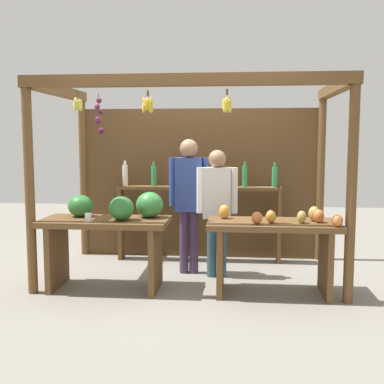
% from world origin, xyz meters
% --- Properties ---
extents(ground_plane, '(12.00, 12.00, 0.00)m').
position_xyz_m(ground_plane, '(0.00, 0.00, 0.00)').
color(ground_plane, gray).
rests_on(ground_plane, ground).
extents(market_stall, '(3.37, 1.86, 2.26)m').
position_xyz_m(market_stall, '(-0.01, 0.41, 1.31)').
color(market_stall, brown).
rests_on(market_stall, ground).
extents(fruit_counter_left, '(1.37, 0.67, 1.05)m').
position_xyz_m(fruit_counter_left, '(-0.84, -0.63, 0.68)').
color(fruit_counter_left, brown).
rests_on(fruit_counter_left, ground).
extents(fruit_counter_right, '(1.37, 0.64, 0.93)m').
position_xyz_m(fruit_counter_right, '(0.91, -0.66, 0.58)').
color(fruit_counter_right, brown).
rests_on(fruit_counter_right, ground).
extents(bottle_shelf_unit, '(2.17, 0.22, 1.34)m').
position_xyz_m(bottle_shelf_unit, '(0.01, 0.65, 0.81)').
color(bottle_shelf_unit, brown).
rests_on(bottle_shelf_unit, ground).
extents(vendor_man, '(0.48, 0.22, 1.62)m').
position_xyz_m(vendor_man, '(-0.06, 0.05, 0.98)').
color(vendor_man, '#4A3354').
rests_on(vendor_man, ground).
extents(vendor_woman, '(0.48, 0.20, 1.50)m').
position_xyz_m(vendor_woman, '(0.28, -0.08, 0.89)').
color(vendor_woman, '#325767').
rests_on(vendor_woman, ground).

